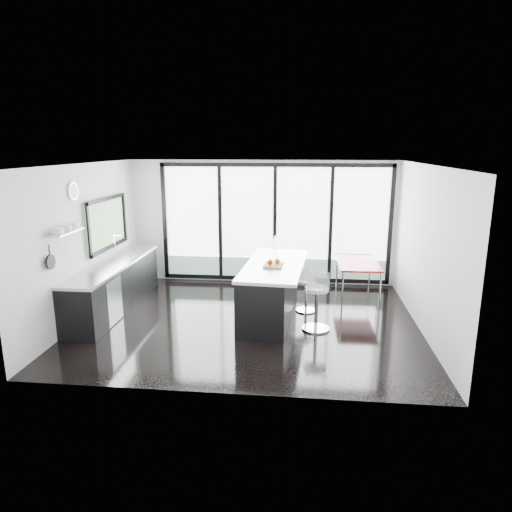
# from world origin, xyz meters

# --- Properties ---
(floor) EXTENTS (6.00, 5.00, 0.00)m
(floor) POSITION_xyz_m (0.00, 0.00, 0.00)
(floor) COLOR black
(floor) RESTS_ON ground
(ceiling) EXTENTS (6.00, 5.00, 0.00)m
(ceiling) POSITION_xyz_m (0.00, 0.00, 2.80)
(ceiling) COLOR white
(ceiling) RESTS_ON wall_back
(wall_back) EXTENTS (6.00, 0.09, 2.80)m
(wall_back) POSITION_xyz_m (0.27, 2.47, 1.27)
(wall_back) COLOR silver
(wall_back) RESTS_ON ground
(wall_front) EXTENTS (6.00, 0.00, 2.80)m
(wall_front) POSITION_xyz_m (0.00, -2.50, 1.40)
(wall_front) COLOR silver
(wall_front) RESTS_ON ground
(wall_left) EXTENTS (0.26, 5.00, 2.80)m
(wall_left) POSITION_xyz_m (-2.97, 0.27, 1.56)
(wall_left) COLOR silver
(wall_left) RESTS_ON ground
(wall_right) EXTENTS (0.00, 5.00, 2.80)m
(wall_right) POSITION_xyz_m (3.00, 0.00, 1.40)
(wall_right) COLOR silver
(wall_right) RESTS_ON ground
(counter_cabinets) EXTENTS (0.69, 3.24, 1.36)m
(counter_cabinets) POSITION_xyz_m (-2.67, 0.40, 0.46)
(counter_cabinets) COLOR black
(counter_cabinets) RESTS_ON floor
(island) EXTENTS (1.20, 2.52, 1.31)m
(island) POSITION_xyz_m (0.36, 0.35, 0.51)
(island) COLOR black
(island) RESTS_ON floor
(bar_stool_near) EXTENTS (0.56, 0.56, 0.76)m
(bar_stool_near) POSITION_xyz_m (1.20, -0.25, 0.38)
(bar_stool_near) COLOR silver
(bar_stool_near) RESTS_ON floor
(bar_stool_far) EXTENTS (0.51, 0.51, 0.62)m
(bar_stool_far) POSITION_xyz_m (1.03, 0.64, 0.31)
(bar_stool_far) COLOR silver
(bar_stool_far) RESTS_ON floor
(red_table) EXTENTS (0.84, 1.45, 0.77)m
(red_table) POSITION_xyz_m (2.08, 1.58, 0.38)
(red_table) COLOR #AA1A21
(red_table) RESTS_ON floor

